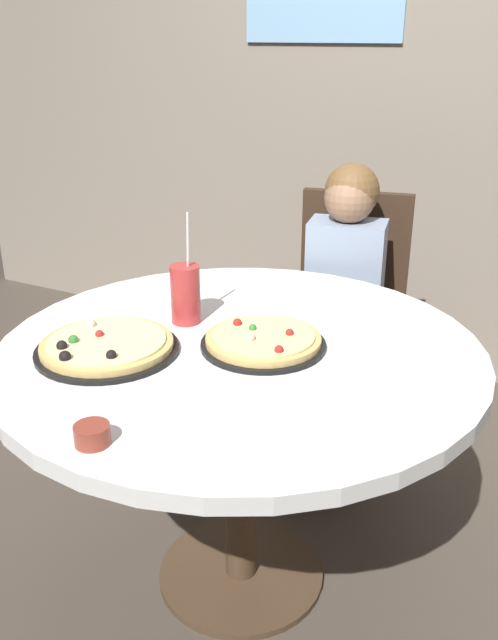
{
  "coord_description": "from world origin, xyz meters",
  "views": [
    {
      "loc": [
        0.74,
        -1.37,
        1.48
      ],
      "look_at": [
        0.0,
        0.05,
        0.8
      ],
      "focal_mm": 38.23,
      "sensor_mm": 36.0,
      "label": 1
    }
  ],
  "objects_px": {
    "sauce_bowl": "(92,435)",
    "diner_child": "(339,339)",
    "chair_wooden": "(348,309)",
    "pizza_veggie": "(263,341)",
    "dining_table": "(240,379)",
    "soda_cup": "(186,294)",
    "plate_small": "(170,286)",
    "pizza_cheese": "(107,346)"
  },
  "relations": [
    {
      "from": "chair_wooden",
      "to": "diner_child",
      "type": "height_order",
      "value": "diner_child"
    },
    {
      "from": "dining_table",
      "to": "pizza_cheese",
      "type": "height_order",
      "value": "pizza_cheese"
    },
    {
      "from": "diner_child",
      "to": "sauce_bowl",
      "type": "bearing_deg",
      "value": -92.46
    },
    {
      "from": "chair_wooden",
      "to": "pizza_veggie",
      "type": "height_order",
      "value": "chair_wooden"
    },
    {
      "from": "pizza_veggie",
      "to": "soda_cup",
      "type": "height_order",
      "value": "soda_cup"
    },
    {
      "from": "sauce_bowl",
      "to": "diner_child",
      "type": "bearing_deg",
      "value": 87.54
    },
    {
      "from": "pizza_veggie",
      "to": "sauce_bowl",
      "type": "relative_size",
      "value": 4.51
    },
    {
      "from": "sauce_bowl",
      "to": "chair_wooden",
      "type": "bearing_deg",
      "value": 89.16
    },
    {
      "from": "diner_child",
      "to": "pizza_cheese",
      "type": "xyz_separation_m",
      "value": [
        -0.29,
        -0.89,
        0.28
      ]
    },
    {
      "from": "pizza_cheese",
      "to": "soda_cup",
      "type": "bearing_deg",
      "value": 74.59
    },
    {
      "from": "dining_table",
      "to": "chair_wooden",
      "type": "relative_size",
      "value": 1.29
    },
    {
      "from": "dining_table",
      "to": "plate_small",
      "type": "relative_size",
      "value": 6.83
    },
    {
      "from": "soda_cup",
      "to": "plate_small",
      "type": "relative_size",
      "value": 1.71
    },
    {
      "from": "sauce_bowl",
      "to": "plate_small",
      "type": "xyz_separation_m",
      "value": [
        -0.36,
        0.8,
        -0.02
      ]
    },
    {
      "from": "diner_child",
      "to": "soda_cup",
      "type": "xyz_separation_m",
      "value": [
        -0.22,
        -0.64,
        0.35
      ]
    },
    {
      "from": "dining_table",
      "to": "chair_wooden",
      "type": "bearing_deg",
      "value": 91.14
    },
    {
      "from": "diner_child",
      "to": "plate_small",
      "type": "distance_m",
      "value": 0.65
    },
    {
      "from": "diner_child",
      "to": "pizza_cheese",
      "type": "relative_size",
      "value": 3.05
    },
    {
      "from": "pizza_veggie",
      "to": "soda_cup",
      "type": "bearing_deg",
      "value": 169.4
    },
    {
      "from": "pizza_veggie",
      "to": "pizza_cheese",
      "type": "distance_m",
      "value": 0.39
    },
    {
      "from": "plate_small",
      "to": "dining_table",
      "type": "bearing_deg",
      "value": -34.78
    },
    {
      "from": "dining_table",
      "to": "soda_cup",
      "type": "xyz_separation_m",
      "value": [
        -0.2,
        0.07,
        0.18
      ]
    },
    {
      "from": "pizza_cheese",
      "to": "sauce_bowl",
      "type": "relative_size",
      "value": 5.06
    },
    {
      "from": "pizza_cheese",
      "to": "dining_table",
      "type": "bearing_deg",
      "value": 34.94
    },
    {
      "from": "soda_cup",
      "to": "plate_small",
      "type": "distance_m",
      "value": 0.29
    },
    {
      "from": "chair_wooden",
      "to": "soda_cup",
      "type": "bearing_deg",
      "value": -102.64
    },
    {
      "from": "plate_small",
      "to": "sauce_bowl",
      "type": "bearing_deg",
      "value": -65.96
    },
    {
      "from": "pizza_cheese",
      "to": "soda_cup",
      "type": "height_order",
      "value": "soda_cup"
    },
    {
      "from": "dining_table",
      "to": "diner_child",
      "type": "relative_size",
      "value": 1.14
    },
    {
      "from": "pizza_veggie",
      "to": "pizza_cheese",
      "type": "relative_size",
      "value": 0.89
    },
    {
      "from": "chair_wooden",
      "to": "sauce_bowl",
      "type": "xyz_separation_m",
      "value": [
        -0.02,
        -1.41,
        0.24
      ]
    },
    {
      "from": "pizza_cheese",
      "to": "chair_wooden",
      "type": "bearing_deg",
      "value": 76.69
    },
    {
      "from": "soda_cup",
      "to": "sauce_bowl",
      "type": "xyz_separation_m",
      "value": [
        0.16,
        -0.59,
        -0.06
      ]
    },
    {
      "from": "diner_child",
      "to": "pizza_veggie",
      "type": "xyz_separation_m",
      "value": [
        0.04,
        -0.68,
        0.28
      ]
    },
    {
      "from": "pizza_cheese",
      "to": "sauce_bowl",
      "type": "height_order",
      "value": "pizza_cheese"
    },
    {
      "from": "chair_wooden",
      "to": "pizza_veggie",
      "type": "bearing_deg",
      "value": -85.06
    },
    {
      "from": "chair_wooden",
      "to": "plate_small",
      "type": "relative_size",
      "value": 5.28
    },
    {
      "from": "dining_table",
      "to": "diner_child",
      "type": "bearing_deg",
      "value": 88.81
    },
    {
      "from": "chair_wooden",
      "to": "soda_cup",
      "type": "xyz_separation_m",
      "value": [
        -0.18,
        -0.82,
        0.3
      ]
    },
    {
      "from": "chair_wooden",
      "to": "diner_child",
      "type": "relative_size",
      "value": 0.88
    },
    {
      "from": "diner_child",
      "to": "pizza_veggie",
      "type": "bearing_deg",
      "value": -86.44
    },
    {
      "from": "dining_table",
      "to": "diner_child",
      "type": "xyz_separation_m",
      "value": [
        0.01,
        0.7,
        -0.17
      ]
    }
  ]
}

